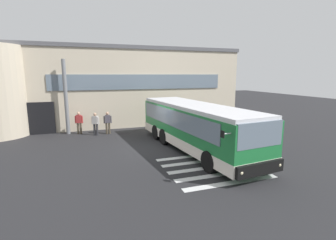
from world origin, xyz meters
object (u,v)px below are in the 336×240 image
at_px(bus_main_foreground, 195,128).
at_px(passenger_by_doorway, 95,123).
at_px(entry_support_column, 66,97).
at_px(passenger_near_column, 79,122).
at_px(passenger_at_curb_edge, 108,121).

xyz_separation_m(bus_main_foreground, passenger_by_doorway, (-5.37, 5.60, -0.40)).
distance_m(entry_support_column, passenger_near_column, 2.01).
height_order(bus_main_foreground, passenger_at_curb_edge, bus_main_foreground).
relative_size(entry_support_column, bus_main_foreground, 0.52).
bearing_deg(passenger_by_doorway, passenger_at_curb_edge, 11.71).
bearing_deg(passenger_near_column, passenger_by_doorway, -36.14).
bearing_deg(bus_main_foreground, passenger_near_column, 135.31).
bearing_deg(passenger_at_curb_edge, passenger_near_column, 162.30).
distance_m(entry_support_column, passenger_by_doorway, 2.89).
bearing_deg(entry_support_column, passenger_by_doorway, -30.59).
bearing_deg(entry_support_column, bus_main_foreground, -42.73).
bearing_deg(passenger_at_curb_edge, bus_main_foreground, -52.28).
relative_size(bus_main_foreground, passenger_by_doorway, 6.25).
height_order(passenger_by_doorway, passenger_at_curb_edge, same).
bearing_deg(passenger_near_column, bus_main_foreground, -44.69).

